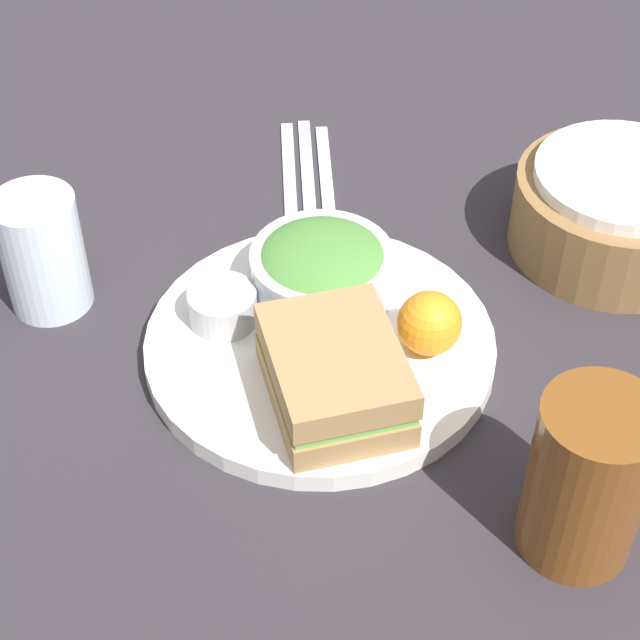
% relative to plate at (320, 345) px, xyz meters
% --- Properties ---
extents(ground_plane, '(4.00, 4.00, 0.00)m').
position_rel_plate_xyz_m(ground_plane, '(0.00, 0.00, -0.01)').
color(ground_plane, '#2D282D').
extents(plate, '(0.29, 0.29, 0.02)m').
position_rel_plate_xyz_m(plate, '(0.00, 0.00, 0.00)').
color(plate, white).
rests_on(plate, ground_plane).
extents(sandwich, '(0.13, 0.10, 0.05)m').
position_rel_plate_xyz_m(sandwich, '(0.07, -0.01, 0.04)').
color(sandwich, '#A37A4C').
rests_on(sandwich, plate).
extents(salad_bowl, '(0.12, 0.12, 0.05)m').
position_rel_plate_xyz_m(salad_bowl, '(-0.05, 0.02, 0.03)').
color(salad_bowl, silver).
rests_on(salad_bowl, plate).
extents(dressing_cup, '(0.06, 0.06, 0.03)m').
position_rel_plate_xyz_m(dressing_cup, '(-0.04, -0.07, 0.02)').
color(dressing_cup, '#B7B7BC').
rests_on(dressing_cup, plate).
extents(orange_wedge, '(0.05, 0.05, 0.05)m').
position_rel_plate_xyz_m(orange_wedge, '(0.03, 0.08, 0.03)').
color(orange_wedge, orange).
rests_on(orange_wedge, plate).
extents(drink_glass, '(0.08, 0.08, 0.13)m').
position_rel_plate_xyz_m(drink_glass, '(0.22, 0.12, 0.06)').
color(drink_glass, brown).
rests_on(drink_glass, ground_plane).
extents(bread_basket, '(0.19, 0.19, 0.08)m').
position_rel_plate_xyz_m(bread_basket, '(-0.06, 0.29, 0.03)').
color(bread_basket, olive).
rests_on(bread_basket, ground_plane).
extents(fork, '(0.16, 0.05, 0.01)m').
position_rel_plate_xyz_m(fork, '(-0.25, 0.04, -0.01)').
color(fork, silver).
rests_on(fork, ground_plane).
extents(knife, '(0.17, 0.05, 0.01)m').
position_rel_plate_xyz_m(knife, '(-0.25, 0.05, -0.01)').
color(knife, silver).
rests_on(knife, ground_plane).
extents(spoon, '(0.14, 0.04, 0.01)m').
position_rel_plate_xyz_m(spoon, '(-0.25, 0.07, -0.01)').
color(spoon, silver).
rests_on(spoon, ground_plane).
extents(water_glass, '(0.07, 0.07, 0.11)m').
position_rel_plate_xyz_m(water_glass, '(-0.12, -0.21, 0.05)').
color(water_glass, silver).
rests_on(water_glass, ground_plane).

